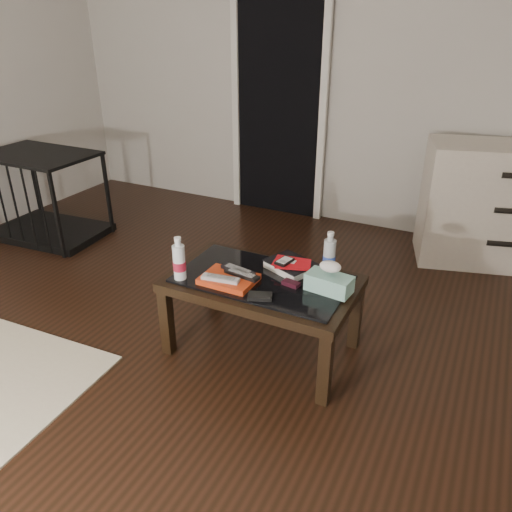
{
  "coord_description": "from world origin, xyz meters",
  "views": [
    {
      "loc": [
        1.44,
        -1.69,
        1.75
      ],
      "look_at": [
        0.36,
        0.48,
        0.55
      ],
      "focal_mm": 35.0,
      "sensor_mm": 36.0,
      "label": 1
    }
  ],
  "objects": [
    {
      "name": "doorway",
      "position": [
        -0.4,
        2.47,
        1.02
      ],
      "size": [
        0.9,
        0.08,
        2.07
      ],
      "color": "black",
      "rests_on": "ground"
    },
    {
      "name": "ground",
      "position": [
        0.0,
        0.0,
        0.0
      ],
      "size": [
        5.0,
        5.0,
        0.0
      ],
      "primitive_type": "plane",
      "color": "black",
      "rests_on": "ground"
    },
    {
      "name": "remote_black_front",
      "position": [
        0.35,
        0.34,
        0.5
      ],
      "size": [
        0.21,
        0.08,
        0.02
      ],
      "primitive_type": "cube",
      "rotation": [
        0.0,
        0.0,
        -0.15
      ],
      "color": "black",
      "rests_on": "magazines"
    },
    {
      "name": "remote_silver",
      "position": [
        0.27,
        0.25,
        0.5
      ],
      "size": [
        0.21,
        0.08,
        0.02
      ],
      "primitive_type": "cube",
      "rotation": [
        0.0,
        0.0,
        0.15
      ],
      "color": "#B0B0B5",
      "rests_on": "magazines"
    },
    {
      "name": "dresser",
      "position": [
        1.56,
        2.23,
        0.45
      ],
      "size": [
        1.29,
        0.79,
        0.9
      ],
      "rotation": [
        0.0,
        0.0,
        0.26
      ],
      "color": "beige",
      "rests_on": "ground"
    },
    {
      "name": "magazines",
      "position": [
        0.29,
        0.3,
        0.48
      ],
      "size": [
        0.28,
        0.21,
        0.03
      ],
      "primitive_type": "cube",
      "rotation": [
        0.0,
        0.0,
        -0.01
      ],
      "color": "red",
      "rests_on": "coffee_table"
    },
    {
      "name": "tissue_box",
      "position": [
        0.79,
        0.44,
        0.51
      ],
      "size": [
        0.24,
        0.15,
        0.09
      ],
      "primitive_type": "cube",
      "rotation": [
        0.0,
        0.0,
        -0.12
      ],
      "color": "teal",
      "rests_on": "coffee_table"
    },
    {
      "name": "water_bottle_right",
      "position": [
        0.72,
        0.63,
        0.58
      ],
      "size": [
        0.07,
        0.07,
        0.24
      ],
      "primitive_type": "cylinder",
      "rotation": [
        0.0,
        0.0,
        0.13
      ],
      "color": "#B8BDC4",
      "rests_on": "coffee_table"
    },
    {
      "name": "remote_black_back",
      "position": [
        0.31,
        0.37,
        0.5
      ],
      "size": [
        0.21,
        0.09,
        0.02
      ],
      "primitive_type": "cube",
      "rotation": [
        0.0,
        0.0,
        -0.18
      ],
      "color": "black",
      "rests_on": "magazines"
    },
    {
      "name": "room_shell",
      "position": [
        0.0,
        0.0,
        1.62
      ],
      "size": [
        5.0,
        5.0,
        5.0
      ],
      "color": "beige",
      "rests_on": "ground"
    },
    {
      "name": "coffee_table",
      "position": [
        0.43,
        0.42,
        0.4
      ],
      "size": [
        1.0,
        0.6,
        0.46
      ],
      "color": "black",
      "rests_on": "ground"
    },
    {
      "name": "water_bottle_left",
      "position": [
        0.04,
        0.22,
        0.58
      ],
      "size": [
        0.07,
        0.07,
        0.24
      ],
      "primitive_type": "cylinder",
      "rotation": [
        0.0,
        0.0,
        0.07
      ],
      "color": "white",
      "rests_on": "coffee_table"
    },
    {
      "name": "pet_crate",
      "position": [
        -1.9,
        1.06,
        0.23
      ],
      "size": [
        0.94,
        0.67,
        0.71
      ],
      "rotation": [
        0.0,
        0.0,
        0.08
      ],
      "color": "black",
      "rests_on": "ground"
    },
    {
      "name": "dvd_mailers",
      "position": [
        0.53,
        0.57,
        0.51
      ],
      "size": [
        0.21,
        0.16,
        0.01
      ],
      "primitive_type": "cube",
      "rotation": [
        0.0,
        0.0,
        0.15
      ],
      "color": "red",
      "rests_on": "textbook"
    },
    {
      "name": "wallet",
      "position": [
        0.51,
        0.22,
        0.47
      ],
      "size": [
        0.14,
        0.11,
        0.02
      ],
      "primitive_type": "cube",
      "rotation": [
        0.0,
        0.0,
        0.37
      ],
      "color": "black",
      "rests_on": "coffee_table"
    },
    {
      "name": "flip_phone",
      "position": [
        0.6,
        0.41,
        0.47
      ],
      "size": [
        0.1,
        0.06,
        0.02
      ],
      "primitive_type": "cube",
      "rotation": [
        0.0,
        0.0,
        -0.17
      ],
      "color": "black",
      "rests_on": "coffee_table"
    },
    {
      "name": "ipod",
      "position": [
        0.5,
        0.54,
        0.52
      ],
      "size": [
        0.08,
        0.11,
        0.02
      ],
      "primitive_type": "cube",
      "rotation": [
        0.0,
        0.0,
        -0.2
      ],
      "color": "black",
      "rests_on": "dvd_mailers"
    },
    {
      "name": "textbook",
      "position": [
        0.53,
        0.57,
        0.48
      ],
      "size": [
        0.31,
        0.28,
        0.05
      ],
      "primitive_type": "cube",
      "rotation": [
        0.0,
        0.0,
        -0.39
      ],
      "color": "black",
      "rests_on": "coffee_table"
    }
  ]
}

